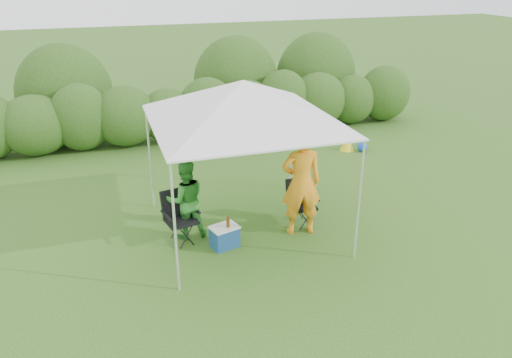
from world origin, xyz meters
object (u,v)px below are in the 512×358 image
object	(u,v)px
woman	(186,200)
cooler	(224,236)
chair_right	(300,199)
chair_left	(179,213)
man	(301,183)
canopy	(243,102)

from	to	relation	value
woman	cooler	bearing A→B (deg)	133.35
chair_right	chair_left	bearing A→B (deg)	177.87
chair_left	man	world-z (taller)	man
man	woman	xyz separation A→B (m)	(-2.01, 0.49, -0.27)
chair_right	cooler	xyz separation A→B (m)	(-1.61, -0.42, -0.29)
canopy	cooler	world-z (taller)	canopy
chair_right	woman	world-z (taller)	woman
chair_left	cooler	xyz separation A→B (m)	(0.70, -0.49, -0.33)
canopy	chair_right	xyz separation A→B (m)	(1.09, -0.06, -1.97)
woman	chair_left	bearing A→B (deg)	29.13
man	cooler	distance (m)	1.67
canopy	man	world-z (taller)	canopy
man	cooler	world-z (taller)	man
chair_left	chair_right	bearing A→B (deg)	-13.79
chair_right	cooler	distance (m)	1.69
canopy	chair_right	world-z (taller)	canopy
chair_right	chair_left	distance (m)	2.31
man	cooler	bearing A→B (deg)	11.49
canopy	man	distance (m)	1.78
woman	cooler	distance (m)	0.96
man	cooler	size ratio (longest dim) A/B	3.63
woman	cooler	xyz separation A→B (m)	(0.55, -0.57, -0.53)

